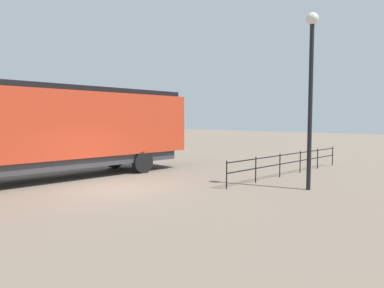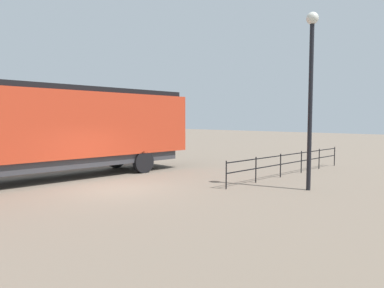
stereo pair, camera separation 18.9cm
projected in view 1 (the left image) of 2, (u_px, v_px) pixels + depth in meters
The scene contains 4 objects.
ground_plane at pixel (117, 189), 13.30m from camera, with size 120.00×120.00×0.00m, color #756656.
locomotive at pixel (44, 128), 14.99m from camera, with size 2.86×15.30×4.15m.
lamp_post at pixel (311, 76), 12.86m from camera, with size 0.45×0.45×6.61m.
platform_fence at pixel (291, 160), 16.67m from camera, with size 0.05×9.76×1.10m.
Camera 1 is at (11.34, -7.26, 2.68)m, focal length 32.32 mm.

